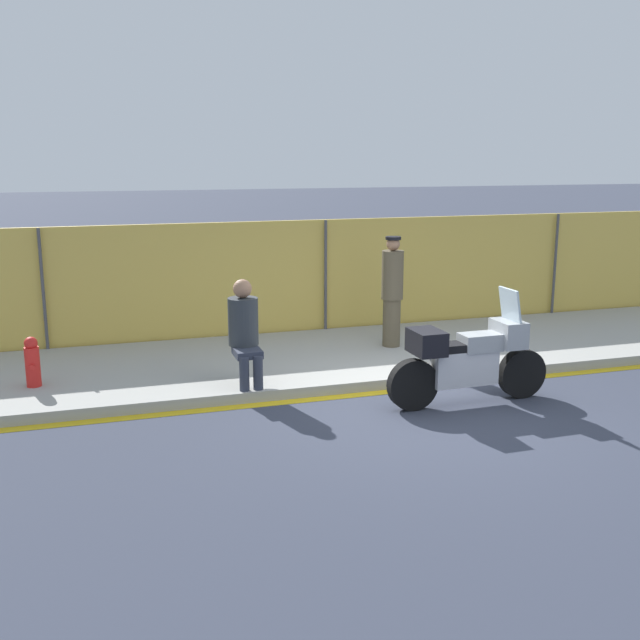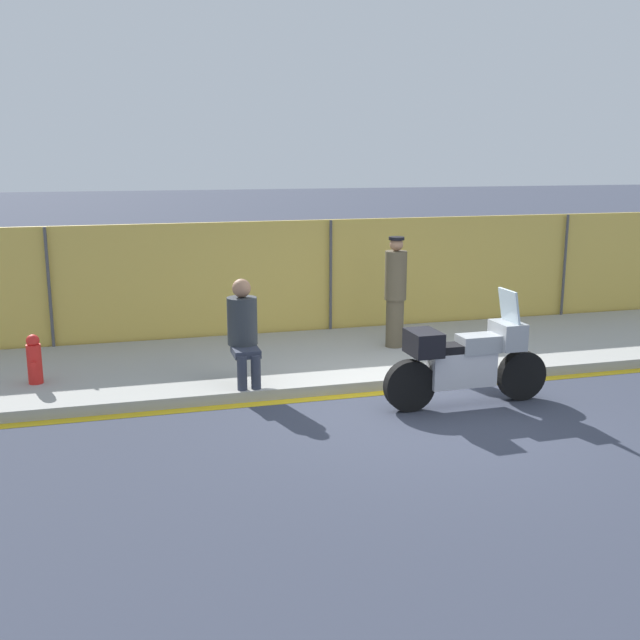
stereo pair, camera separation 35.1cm
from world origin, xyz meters
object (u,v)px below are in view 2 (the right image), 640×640
(motorcycle, at_px, (466,360))
(person_seated_on_curb, at_px, (243,326))
(fire_hydrant, at_px, (34,359))
(officer_standing, at_px, (395,291))

(motorcycle, xyz_separation_m, person_seated_on_curb, (-2.61, 1.32, 0.32))
(fire_hydrant, bearing_deg, officer_standing, 6.06)
(motorcycle, bearing_deg, officer_standing, 88.82)
(officer_standing, relative_size, person_seated_on_curb, 1.26)
(fire_hydrant, bearing_deg, motorcycle, -20.18)
(motorcycle, distance_m, person_seated_on_curb, 2.94)
(motorcycle, distance_m, officer_standing, 2.56)
(person_seated_on_curb, xyz_separation_m, fire_hydrant, (-2.70, 0.64, -0.44))
(officer_standing, xyz_separation_m, fire_hydrant, (-5.32, -0.56, -0.57))
(officer_standing, bearing_deg, fire_hydrant, -173.94)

